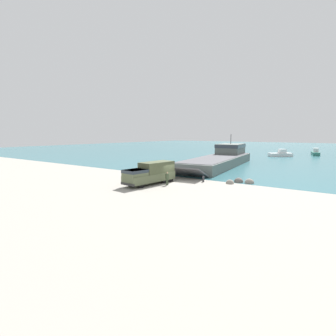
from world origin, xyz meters
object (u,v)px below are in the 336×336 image
at_px(landing_craft, 221,158).
at_px(moored_boat_a, 281,154).
at_px(moored_boat_b, 315,153).
at_px(mooring_bollard, 203,179).
at_px(soldier_on_ramp, 167,177).
at_px(military_truck, 150,173).

distance_m(landing_craft, moored_boat_a, 30.07).
bearing_deg(landing_craft, moored_boat_b, 63.74).
bearing_deg(mooring_bollard, soldier_on_ramp, -121.13).
height_order(moored_boat_a, moored_boat_b, moored_boat_b).
distance_m(moored_boat_b, mooring_bollard, 61.92).
height_order(moored_boat_a, mooring_bollard, moored_boat_a).
height_order(military_truck, moored_boat_a, military_truck).
xyz_separation_m(landing_craft, soldier_on_ramp, (3.38, -25.59, -0.50)).
relative_size(landing_craft, moored_boat_b, 4.54).
relative_size(soldier_on_ramp, moored_boat_b, 0.23).
bearing_deg(mooring_bollard, moored_boat_b, 82.53).
bearing_deg(landing_craft, mooring_bollard, -79.93).
distance_m(soldier_on_ramp, moored_boat_a, 55.05).
bearing_deg(military_truck, soldier_on_ramp, 114.52).
bearing_deg(moored_boat_b, soldier_on_ramp, -110.65).
relative_size(military_truck, soldier_on_ramp, 4.63).
bearing_deg(mooring_bollard, landing_craft, 106.88).
bearing_deg(mooring_bollard, military_truck, -133.25).
distance_m(moored_boat_a, mooring_bollard, 50.14).
xyz_separation_m(moored_boat_a, mooring_bollard, (-0.05, -50.14, -0.28)).
bearing_deg(soldier_on_ramp, moored_boat_b, -73.82).
xyz_separation_m(soldier_on_ramp, moored_boat_b, (10.97, 66.23, -0.27)).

